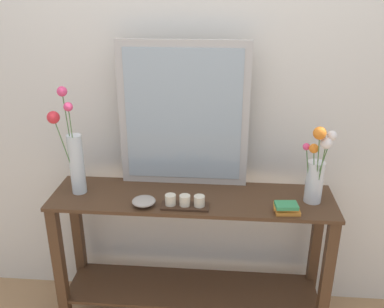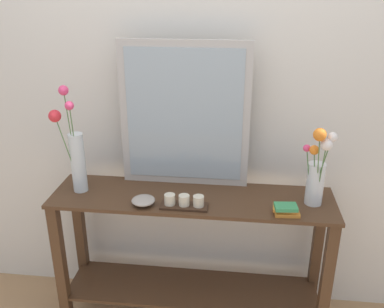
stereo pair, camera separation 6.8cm
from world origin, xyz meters
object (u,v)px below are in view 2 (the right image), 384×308
(tall_vase_left, at_px, (75,153))
(decorative_bowl, at_px, (143,200))
(book_stack, at_px, (286,210))
(mirror_leaning, at_px, (185,116))
(console_table, at_px, (192,248))
(vase_right, at_px, (317,173))
(candle_tray, at_px, (184,202))

(tall_vase_left, distance_m, decorative_bowl, 0.45)
(tall_vase_left, height_order, decorative_bowl, tall_vase_left)
(book_stack, bearing_deg, mirror_leaning, 151.79)
(book_stack, bearing_deg, console_table, 165.15)
(tall_vase_left, relative_size, decorative_bowl, 4.88)
(mirror_leaning, xyz_separation_m, vase_right, (0.69, -0.19, -0.22))
(mirror_leaning, relative_size, candle_tray, 3.29)
(mirror_leaning, height_order, vase_right, mirror_leaning)
(console_table, relative_size, vase_right, 3.44)
(vase_right, bearing_deg, book_stack, -144.53)
(candle_tray, bearing_deg, decorative_bowl, -179.70)
(candle_tray, height_order, book_stack, candle_tray)
(tall_vase_left, xyz_separation_m, candle_tray, (0.60, -0.11, -0.20))
(vase_right, distance_m, candle_tray, 0.68)
(book_stack, bearing_deg, decorative_bowl, 179.32)
(console_table, distance_m, mirror_leaning, 0.75)
(mirror_leaning, relative_size, vase_right, 1.81)
(vase_right, distance_m, book_stack, 0.24)
(console_table, bearing_deg, candle_tray, -102.70)
(decorative_bowl, bearing_deg, console_table, 26.62)
(candle_tray, relative_size, decorative_bowl, 1.99)
(mirror_leaning, bearing_deg, console_table, -69.89)
(tall_vase_left, bearing_deg, vase_right, -0.73)
(console_table, height_order, mirror_leaning, mirror_leaning)
(decorative_bowl, xyz_separation_m, book_stack, (0.72, -0.01, 0.00))
(book_stack, bearing_deg, candle_tray, 178.91)
(vase_right, bearing_deg, decorative_bowl, -173.65)
(tall_vase_left, height_order, vase_right, tall_vase_left)
(decorative_bowl, bearing_deg, candle_tray, 0.30)
(console_table, relative_size, book_stack, 11.39)
(console_table, height_order, decorative_bowl, decorative_bowl)
(vase_right, relative_size, decorative_bowl, 3.61)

